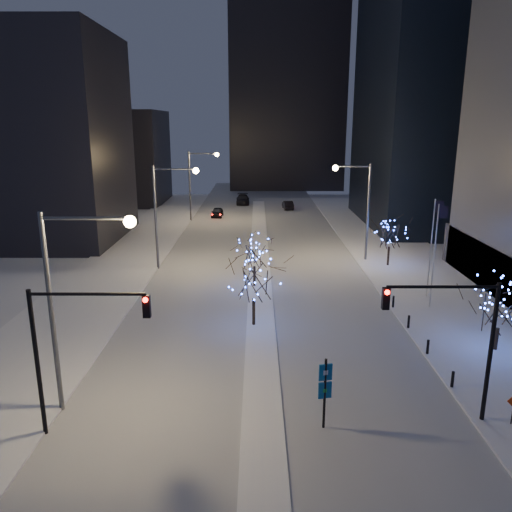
{
  "coord_description": "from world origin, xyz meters",
  "views": [
    {
      "loc": [
        -0.26,
        -20.06,
        13.83
      ],
      "look_at": [
        -0.34,
        13.07,
        5.0
      ],
      "focal_mm": 35.0,
      "sensor_mm": 36.0,
      "label": 1
    }
  ],
  "objects_px": {
    "street_lamp_w_mid": "(166,203)",
    "wayfinding_sign": "(325,386)",
    "traffic_signal_east": "(459,330)",
    "street_lamp_east": "(360,199)",
    "street_lamp_w_near": "(71,286)",
    "traffic_signal_west": "(70,338)",
    "car_near": "(217,212)",
    "holiday_tree_plaza_near": "(501,305)",
    "street_lamp_w_far": "(197,176)",
    "holiday_tree_plaza_far": "(390,233)",
    "holiday_tree_median_near": "(254,277)",
    "holiday_tree_median_far": "(254,252)",
    "car_mid": "(288,205)",
    "car_far": "(243,200)"
  },
  "relations": [
    {
      "from": "street_lamp_w_mid",
      "to": "wayfinding_sign",
      "type": "xyz_separation_m",
      "value": [
        11.8,
        -26.51,
        -4.33
      ]
    },
    {
      "from": "traffic_signal_east",
      "to": "street_lamp_east",
      "type": "bearing_deg",
      "value": 87.74
    },
    {
      "from": "street_lamp_w_near",
      "to": "traffic_signal_west",
      "type": "distance_m",
      "value": 2.7
    },
    {
      "from": "traffic_signal_east",
      "to": "car_near",
      "type": "relative_size",
      "value": 1.71
    },
    {
      "from": "car_near",
      "to": "holiday_tree_plaza_near",
      "type": "bearing_deg",
      "value": -64.25
    },
    {
      "from": "street_lamp_w_near",
      "to": "traffic_signal_west",
      "type": "bearing_deg",
      "value": -76.04
    },
    {
      "from": "street_lamp_w_far",
      "to": "traffic_signal_west",
      "type": "distance_m",
      "value": 52.04
    },
    {
      "from": "street_lamp_w_near",
      "to": "holiday_tree_plaza_near",
      "type": "xyz_separation_m",
      "value": [
        23.59,
        6.62,
        -3.42
      ]
    },
    {
      "from": "traffic_signal_west",
      "to": "holiday_tree_plaza_far",
      "type": "relative_size",
      "value": 1.39
    },
    {
      "from": "street_lamp_w_mid",
      "to": "car_near",
      "type": "height_order",
      "value": "street_lamp_w_mid"
    },
    {
      "from": "holiday_tree_median_near",
      "to": "holiday_tree_median_far",
      "type": "xyz_separation_m",
      "value": [
        0.0,
        8.69,
        -0.48
      ]
    },
    {
      "from": "car_near",
      "to": "car_mid",
      "type": "bearing_deg",
      "value": 33.95
    },
    {
      "from": "car_mid",
      "to": "wayfinding_sign",
      "type": "relative_size",
      "value": 1.19
    },
    {
      "from": "traffic_signal_east",
      "to": "holiday_tree_plaza_far",
      "type": "xyz_separation_m",
      "value": [
        3.86,
        26.84,
        -1.3
      ]
    },
    {
      "from": "street_lamp_east",
      "to": "holiday_tree_plaza_near",
      "type": "xyz_separation_m",
      "value": [
        4.57,
        -21.38,
        -3.37
      ]
    },
    {
      "from": "street_lamp_east",
      "to": "traffic_signal_west",
      "type": "xyz_separation_m",
      "value": [
        -18.52,
        -30.0,
        -1.69
      ]
    },
    {
      "from": "wayfinding_sign",
      "to": "car_mid",
      "type": "bearing_deg",
      "value": 74.93
    },
    {
      "from": "holiday_tree_median_far",
      "to": "wayfinding_sign",
      "type": "bearing_deg",
      "value": -80.82
    },
    {
      "from": "holiday_tree_plaza_far",
      "to": "traffic_signal_west",
      "type": "bearing_deg",
      "value": -127.34
    },
    {
      "from": "holiday_tree_median_far",
      "to": "holiday_tree_plaza_near",
      "type": "height_order",
      "value": "holiday_tree_plaza_near"
    },
    {
      "from": "street_lamp_east",
      "to": "street_lamp_w_mid",
      "type": "bearing_deg",
      "value": -171.04
    },
    {
      "from": "street_lamp_w_near",
      "to": "street_lamp_east",
      "type": "bearing_deg",
      "value": 55.81
    },
    {
      "from": "traffic_signal_west",
      "to": "holiday_tree_plaza_far",
      "type": "xyz_separation_m",
      "value": [
        21.24,
        27.84,
        -1.3
      ]
    },
    {
      "from": "traffic_signal_west",
      "to": "street_lamp_w_far",
      "type": "bearing_deg",
      "value": 90.55
    },
    {
      "from": "street_lamp_w_far",
      "to": "traffic_signal_west",
      "type": "bearing_deg",
      "value": -89.45
    },
    {
      "from": "traffic_signal_west",
      "to": "car_far",
      "type": "distance_m",
      "value": 67.97
    },
    {
      "from": "traffic_signal_east",
      "to": "holiday_tree_median_near",
      "type": "xyz_separation_m",
      "value": [
        -9.44,
        11.58,
        -1.13
      ]
    },
    {
      "from": "street_lamp_w_near",
      "to": "traffic_signal_east",
      "type": "distance_m",
      "value": 17.99
    },
    {
      "from": "street_lamp_w_far",
      "to": "car_near",
      "type": "xyz_separation_m",
      "value": [
        2.57,
        3.14,
        -5.8
      ]
    },
    {
      "from": "street_lamp_w_far",
      "to": "car_far",
      "type": "bearing_deg",
      "value": 68.55
    },
    {
      "from": "car_near",
      "to": "holiday_tree_median_near",
      "type": "distance_m",
      "value": 43.06
    },
    {
      "from": "traffic_signal_east",
      "to": "car_far",
      "type": "height_order",
      "value": "traffic_signal_east"
    },
    {
      "from": "street_lamp_w_near",
      "to": "wayfinding_sign",
      "type": "bearing_deg",
      "value": -7.31
    },
    {
      "from": "car_near",
      "to": "holiday_tree_plaza_near",
      "type": "height_order",
      "value": "holiday_tree_plaza_near"
    },
    {
      "from": "street_lamp_w_mid",
      "to": "holiday_tree_median_far",
      "type": "height_order",
      "value": "street_lamp_w_mid"
    },
    {
      "from": "street_lamp_w_near",
      "to": "car_near",
      "type": "relative_size",
      "value": 2.45
    },
    {
      "from": "street_lamp_w_near",
      "to": "holiday_tree_plaza_near",
      "type": "height_order",
      "value": "street_lamp_w_near"
    },
    {
      "from": "street_lamp_w_near",
      "to": "car_mid",
      "type": "distance_m",
      "value": 62.11
    },
    {
      "from": "traffic_signal_east",
      "to": "holiday_tree_plaza_near",
      "type": "xyz_separation_m",
      "value": [
        5.72,
        7.63,
        -1.68
      ]
    },
    {
      "from": "street_lamp_w_near",
      "to": "car_near",
      "type": "bearing_deg",
      "value": 87.23
    },
    {
      "from": "traffic_signal_west",
      "to": "car_near",
      "type": "height_order",
      "value": "traffic_signal_west"
    },
    {
      "from": "holiday_tree_median_near",
      "to": "holiday_tree_plaza_far",
      "type": "distance_m",
      "value": 20.24
    },
    {
      "from": "street_lamp_w_mid",
      "to": "traffic_signal_west",
      "type": "xyz_separation_m",
      "value": [
        0.5,
        -27.0,
        -1.74
      ]
    },
    {
      "from": "traffic_signal_west",
      "to": "holiday_tree_median_far",
      "type": "bearing_deg",
      "value": 69.54
    },
    {
      "from": "street_lamp_w_near",
      "to": "car_near",
      "type": "distance_m",
      "value": 53.51
    },
    {
      "from": "car_near",
      "to": "holiday_tree_median_far",
      "type": "xyz_separation_m",
      "value": [
        5.86,
        -33.86,
        2.45
      ]
    },
    {
      "from": "traffic_signal_east",
      "to": "car_far",
      "type": "relative_size",
      "value": 1.26
    },
    {
      "from": "car_mid",
      "to": "wayfinding_sign",
      "type": "height_order",
      "value": "wayfinding_sign"
    },
    {
      "from": "street_lamp_w_mid",
      "to": "holiday_tree_median_far",
      "type": "relative_size",
      "value": 2.21
    },
    {
      "from": "car_mid",
      "to": "holiday_tree_median_far",
      "type": "relative_size",
      "value": 0.93
    }
  ]
}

